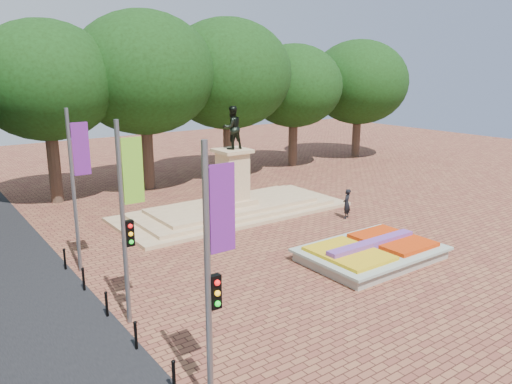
{
  "coord_description": "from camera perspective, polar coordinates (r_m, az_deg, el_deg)",
  "views": [
    {
      "loc": [
        -15.82,
        -16.29,
        8.61
      ],
      "look_at": [
        -0.96,
        4.3,
        2.2
      ],
      "focal_mm": 35.0,
      "sensor_mm": 36.0,
      "label": 1
    }
  ],
  "objects": [
    {
      "name": "ground",
      "position": [
        24.29,
        7.84,
        -6.73
      ],
      "size": [
        90.0,
        90.0,
        0.0
      ],
      "primitive_type": "plane",
      "color": "brown",
      "rests_on": "ground"
    },
    {
      "name": "pedestrian",
      "position": [
        29.39,
        10.32,
        -1.33
      ],
      "size": [
        0.76,
        0.66,
        1.75
      ],
      "primitive_type": "imported",
      "rotation": [
        0.0,
        0.0,
        3.6
      ],
      "color": "black",
      "rests_on": "ground"
    },
    {
      "name": "tree_row_back",
      "position": [
        38.85,
        -8.07,
        11.17
      ],
      "size": [
        44.8,
        8.8,
        10.43
      ],
      "color": "#3C2A20",
      "rests_on": "ground"
    },
    {
      "name": "flower_bed",
      "position": [
        23.58,
        13.07,
        -6.65
      ],
      "size": [
        6.3,
        4.3,
        0.91
      ],
      "color": "gray",
      "rests_on": "ground"
    },
    {
      "name": "monument",
      "position": [
        30.01,
        -2.66,
        -0.77
      ],
      "size": [
        14.0,
        6.0,
        6.4
      ],
      "color": "tan",
      "rests_on": "ground"
    },
    {
      "name": "bollard_row",
      "position": [
        17.62,
        -15.26,
        -13.69
      ],
      "size": [
        0.12,
        13.12,
        0.98
      ],
      "color": "black",
      "rests_on": "ground"
    },
    {
      "name": "banner_poles",
      "position": [
        16.74,
        -14.24,
        -2.72
      ],
      "size": [
        0.88,
        11.17,
        7.0
      ],
      "color": "slate",
      "rests_on": "ground"
    }
  ]
}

